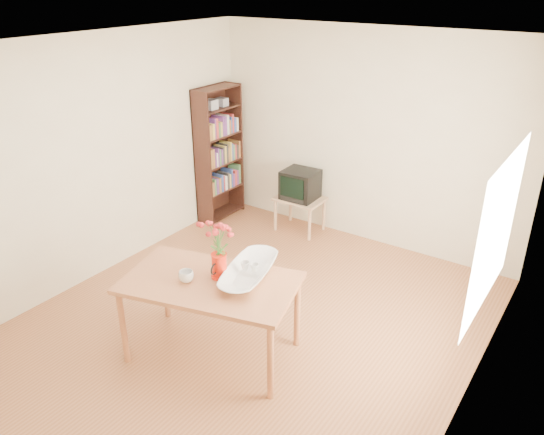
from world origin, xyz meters
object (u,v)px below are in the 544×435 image
Objects in this scene: mug at (186,276)px; television at (301,184)px; bowl at (249,250)px; table at (210,289)px; pitcher at (220,266)px.

television is at bearing -121.83° from mug.
mug is 0.57m from bowl.
television reaches higher than table.
bowl reaches higher than table.
bowl is at bearing 34.56° from table.
pitcher is 0.42× the size of bowl.
table is 7.22× the size of pitcher.
table is 0.23m from mug.
mug is at bearing -137.60° from pitcher.
pitcher is 0.51× the size of television.
bowl reaches higher than television.
table is 2.67m from television.
table is 0.47m from bowl.
table is 3.68× the size of television.
television is at bearing 98.46° from pitcher.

